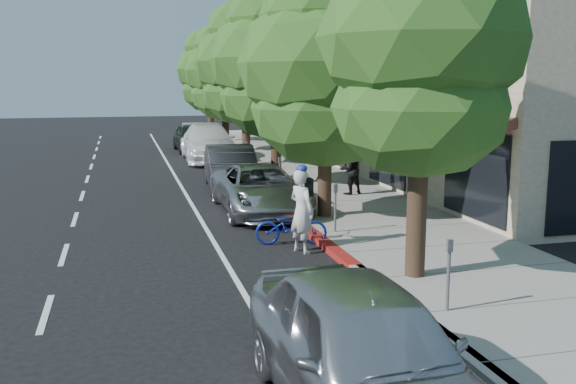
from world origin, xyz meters
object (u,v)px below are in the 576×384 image
object	(u,v)px
street_tree_1	(326,67)
street_tree_4	(225,72)
street_tree_3	(245,64)
cyclist	(302,211)
near_car_a	(364,353)
pedestrian	(350,170)
bicycle	(291,226)
white_pickup	(208,143)
street_tree_5	(210,71)
dark_suv_far	(192,137)
street_tree_0	(423,44)
silver_suv	(260,190)
street_tree_2	(276,62)
dark_sedan	(231,168)

from	to	relation	value
street_tree_1	street_tree_4	distance (m)	18.00
street_tree_3	cyclist	world-z (taller)	street_tree_3
street_tree_3	near_car_a	xyz separation A→B (m)	(-2.97, -22.76, -3.90)
street_tree_1	pedestrian	distance (m)	5.05
cyclist	bicycle	distance (m)	0.92
street_tree_1	white_pickup	distance (m)	15.33
bicycle	near_car_a	xyz separation A→B (m)	(-1.31, -8.32, 0.39)
pedestrian	bicycle	bearing A→B (deg)	42.14
street_tree_5	dark_suv_far	world-z (taller)	street_tree_5
street_tree_4	cyclist	xyz separation A→B (m)	(-1.60, -21.20, -3.47)
street_tree_0	silver_suv	bearing A→B (deg)	101.94
white_pickup	pedestrian	world-z (taller)	pedestrian
near_car_a	pedestrian	world-z (taller)	pedestrian
silver_suv	street_tree_2	bearing A→B (deg)	70.91
bicycle	street_tree_0	bearing A→B (deg)	-142.43
street_tree_4	white_pickup	xyz separation A→B (m)	(-1.40, -3.15, -3.57)
street_tree_3	street_tree_4	world-z (taller)	street_tree_3
near_car_a	pedestrian	bearing A→B (deg)	69.27
dark_sedan	pedestrian	bearing A→B (deg)	-33.91
street_tree_0	dark_sedan	bearing A→B (deg)	98.25
street_tree_1	pedestrian	bearing A→B (deg)	58.46
street_tree_3	silver_suv	xyz separation A→B (m)	(-1.59, -10.50, -4.02)
street_tree_1	cyclist	distance (m)	4.95
white_pickup	pedestrian	size ratio (longest dim) A/B	3.63
street_tree_4	dark_suv_far	world-z (taller)	street_tree_4
dark_suv_far	near_car_a	world-z (taller)	near_car_a
street_tree_2	street_tree_3	world-z (taller)	street_tree_2
cyclist	street_tree_2	bearing A→B (deg)	-36.07
street_tree_5	street_tree_1	bearing A→B (deg)	-90.00
street_tree_5	silver_suv	bearing A→B (deg)	-94.03
street_tree_1	bicycle	size ratio (longest dim) A/B	4.11
street_tree_4	cyclist	distance (m)	21.54
street_tree_1	street_tree_5	bearing A→B (deg)	90.00
street_tree_1	street_tree_2	bearing A→B (deg)	90.00
cyclist	dark_suv_far	distance (m)	22.60
street_tree_0	white_pickup	bearing A→B (deg)	93.84
street_tree_1	street_tree_2	size ratio (longest dim) A/B	0.95
street_tree_4	cyclist	bearing A→B (deg)	-94.32
bicycle	dark_sedan	size ratio (longest dim) A/B	0.36
white_pickup	bicycle	bearing A→B (deg)	-89.63
street_tree_0	street_tree_3	xyz separation A→B (m)	(0.00, 18.00, 0.00)
street_tree_1	white_pickup	world-z (taller)	street_tree_1
dark_suv_far	dark_sedan	bearing A→B (deg)	-91.68
street_tree_2	pedestrian	size ratio (longest dim) A/B	4.51
street_tree_5	cyclist	world-z (taller)	street_tree_5
street_tree_0	white_pickup	size ratio (longest dim) A/B	1.21
street_tree_2	cyclist	bearing A→B (deg)	-99.87
street_tree_4	white_pickup	distance (m)	4.96
street_tree_1	silver_suv	distance (m)	4.28
cyclist	silver_suv	bearing A→B (deg)	-26.37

